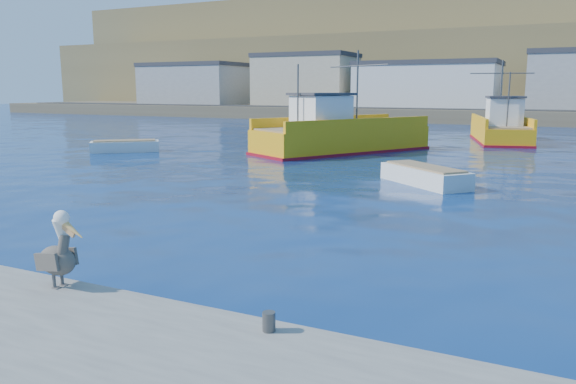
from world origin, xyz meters
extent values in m
plane|color=#072453|center=(0.00, 0.00, 0.00)|extent=(260.00, 260.00, 0.00)
cylinder|color=#4C4C4C|center=(3.00, -3.40, 0.65)|extent=(0.20, 0.20, 0.30)
cube|color=brown|center=(0.00, 72.00, 0.80)|extent=(160.00, 30.00, 1.60)
cube|color=brown|center=(0.00, 98.00, 6.00)|extent=(180.00, 40.00, 14.00)
cube|color=brown|center=(0.00, 118.00, 11.00)|extent=(200.00, 40.00, 24.00)
cube|color=#2D2D2D|center=(0.00, 61.00, 1.65)|extent=(150.00, 5.00, 0.10)
cube|color=gray|center=(-48.00, 67.00, 4.60)|extent=(16.00, 10.00, 6.00)
cube|color=#333338|center=(-48.00, 67.00, 7.90)|extent=(16.32, 10.20, 0.60)
cube|color=tan|center=(-28.00, 67.00, 5.10)|extent=(14.00, 9.00, 7.00)
cube|color=#333338|center=(-28.00, 67.00, 8.90)|extent=(14.28, 9.18, 0.60)
cube|color=silver|center=(-10.00, 67.00, 4.35)|extent=(18.00, 11.00, 5.50)
cube|color=#333338|center=(-10.00, 67.00, 7.40)|extent=(18.36, 11.22, 0.60)
cube|color=#F2A210|center=(-6.18, 24.27, 0.78)|extent=(9.40, 12.42, 1.56)
cube|color=#F2A210|center=(-4.54, 23.34, 1.91)|extent=(6.00, 10.36, 0.70)
cube|color=#F2A210|center=(-7.82, 25.20, 1.91)|extent=(6.00, 10.36, 0.70)
cube|color=maroon|center=(-6.18, 24.27, 0.05)|extent=(9.58, 12.67, 0.25)
cube|color=#8C7251|center=(-6.18, 24.27, 1.61)|extent=(8.88, 11.84, 0.10)
cube|color=white|center=(-7.07, 22.70, 2.66)|extent=(3.92, 3.99, 2.00)
cube|color=#333338|center=(-7.07, 22.70, 3.76)|extent=(4.27, 4.40, 0.15)
cylinder|color=#4C4C4C|center=(-5.59, 25.31, 4.06)|extent=(0.16, 0.16, 5.00)
cylinder|color=#4C4C4C|center=(-7.95, 21.14, 3.56)|extent=(0.14, 0.14, 4.00)
cylinder|color=#4C4C4C|center=(-5.59, 25.31, 5.56)|extent=(4.92, 2.83, 0.08)
cube|color=#F2A210|center=(2.40, 36.33, 0.64)|extent=(5.63, 10.38, 1.28)
cube|color=#F2A210|center=(3.96, 36.70, 1.63)|extent=(2.47, 9.44, 0.70)
cube|color=#F2A210|center=(0.85, 35.95, 1.63)|extent=(2.47, 9.44, 0.70)
cube|color=maroon|center=(2.40, 36.33, 0.05)|extent=(5.74, 10.59, 0.25)
cube|color=#8C7251|center=(2.40, 36.33, 1.33)|extent=(5.27, 9.93, 0.10)
cube|color=white|center=(2.75, 34.89, 2.38)|extent=(2.90, 2.95, 2.00)
cube|color=#333338|center=(2.75, 34.89, 3.48)|extent=(3.13, 3.28, 0.15)
cylinder|color=#4C4C4C|center=(2.17, 37.29, 3.78)|extent=(0.14, 0.14, 5.00)
cylinder|color=#4C4C4C|center=(3.10, 33.45, 3.28)|extent=(0.12, 0.12, 4.00)
cylinder|color=#4C4C4C|center=(2.17, 37.29, 5.28)|extent=(4.65, 1.20, 0.08)
cube|color=silver|center=(-19.01, 17.96, 0.27)|extent=(4.27, 3.95, 0.86)
cube|color=#8C7251|center=(-19.01, 17.96, 0.73)|extent=(3.73, 3.42, 0.09)
cube|color=silver|center=(1.54, 13.80, 0.28)|extent=(4.46, 4.17, 0.91)
cube|color=#8C7251|center=(1.54, 13.80, 0.77)|extent=(3.90, 3.62, 0.09)
cylinder|color=#595451|center=(-1.42, -3.47, 0.64)|extent=(0.07, 0.07, 0.27)
cube|color=#595451|center=(-1.37, -3.47, 0.51)|extent=(0.14, 0.12, 0.01)
cylinder|color=#595451|center=(-1.41, -3.30, 0.64)|extent=(0.07, 0.07, 0.27)
cube|color=#595451|center=(-1.36, -3.30, 0.51)|extent=(0.14, 0.12, 0.01)
ellipsoid|color=#38332D|center=(-1.39, -3.39, 1.00)|extent=(0.82, 0.51, 0.55)
cube|color=#38332D|center=(-1.42, -3.60, 1.02)|extent=(0.62, 0.09, 0.40)
cube|color=#38332D|center=(-1.40, -3.17, 1.02)|extent=(0.62, 0.09, 0.40)
cube|color=#38332D|center=(-1.74, -3.37, 0.94)|extent=(0.22, 0.16, 0.11)
cylinder|color=#38332D|center=(-1.20, -3.39, 1.30)|extent=(0.20, 0.29, 0.43)
cylinder|color=white|center=(-1.25, -3.39, 1.62)|extent=(0.19, 0.29, 0.41)
ellipsoid|color=white|center=(-1.19, -3.39, 1.82)|extent=(0.34, 0.26, 0.27)
cone|color=gold|center=(-0.94, -3.41, 1.65)|extent=(0.56, 0.16, 0.38)
cube|color=tan|center=(-1.04, -3.40, 1.61)|extent=(0.34, 0.07, 0.24)
camera|label=1|loc=(6.73, -10.41, 4.10)|focal=35.00mm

